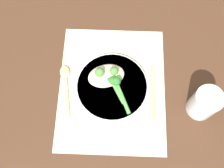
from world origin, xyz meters
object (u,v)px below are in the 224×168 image
at_px(broccoli_stalk_right, 118,85).
at_px(plate, 112,86).
at_px(knife, 153,93).
at_px(spoon, 65,78).
at_px(broccoli_stalk_front, 113,82).
at_px(chicken_fillet, 106,76).
at_px(water_glass, 204,103).

bearing_deg(broccoli_stalk_right, plate, 155.04).
height_order(knife, spoon, spoon).
bearing_deg(knife, broccoli_stalk_right, 171.26).
xyz_separation_m(broccoli_stalk_front, spoon, (-0.02, -0.16, -0.02)).
bearing_deg(knife, spoon, 171.53).
bearing_deg(plate, chicken_fillet, -144.87).
xyz_separation_m(chicken_fillet, broccoli_stalk_right, (0.03, 0.04, -0.00)).
relative_size(plate, spoon, 1.31).
distance_m(knife, water_glass, 0.16).
height_order(chicken_fillet, broccoli_stalk_front, broccoli_stalk_front).
distance_m(broccoli_stalk_right, spoon, 0.18).
xyz_separation_m(chicken_fillet, water_glass, (0.09, 0.31, 0.02)).
bearing_deg(water_glass, broccoli_stalk_front, -103.56).
relative_size(broccoli_stalk_right, knife, 0.69).
height_order(chicken_fillet, water_glass, water_glass).
distance_m(plate, spoon, 0.16).
bearing_deg(water_glass, broccoli_stalk_right, -102.90).
relative_size(chicken_fillet, spoon, 0.76).
bearing_deg(plate, knife, 82.45).
distance_m(plate, chicken_fillet, 0.04).
xyz_separation_m(plate, broccoli_stalk_right, (0.00, 0.02, 0.02)).
height_order(plate, broccoli_stalk_front, broccoli_stalk_front).
bearing_deg(broccoli_stalk_right, chicken_fillet, 121.21).
distance_m(chicken_fillet, water_glass, 0.32).
xyz_separation_m(plate, knife, (0.02, 0.14, -0.01)).
relative_size(knife, spoon, 1.05).
bearing_deg(broccoli_stalk_front, plate, -146.36).
relative_size(chicken_fillet, broccoli_stalk_front, 1.38).
relative_size(chicken_fillet, broccoli_stalk_right, 1.05).
height_order(plate, knife, plate).
height_order(chicken_fillet, knife, chicken_fillet).
xyz_separation_m(plate, water_glass, (0.06, 0.29, 0.04)).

